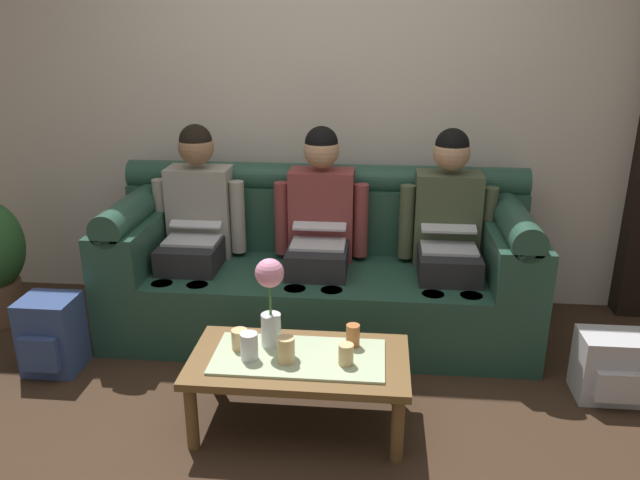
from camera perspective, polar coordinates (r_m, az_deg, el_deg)
The scene contains 15 objects.
ground_plane at distance 2.93m, azimuth -2.31°, elevation -18.35°, with size 14.00×14.00×0.00m, color #382619.
back_wall_patterned at distance 4.01m, azimuth 0.74°, elevation 14.59°, with size 6.00×0.12×2.90m, color beige.
couch at distance 3.75m, azimuth -0.00°, elevation -2.83°, with size 2.45×0.88×0.96m.
person_left at distance 3.79m, azimuth -11.25°, elevation 1.68°, with size 0.56×0.67×1.22m.
person_middle at distance 3.65m, azimuth -0.01°, elevation 1.37°, with size 0.56×0.67×1.22m.
person_right at distance 3.66m, azimuth 11.63°, elevation 1.00°, with size 0.56×0.67×1.22m.
coffee_table at distance 2.89m, azimuth -1.93°, elevation -11.41°, with size 0.99×0.53×0.36m.
flower_vase at distance 2.84m, azimuth -4.58°, elevation -4.99°, with size 0.13×0.13×0.43m.
cup_near_left at distance 2.79m, azimuth -3.11°, elevation -10.01°, with size 0.08×0.08×0.12m, color #DBB77A.
cup_near_right at distance 2.78m, azimuth 2.39°, elevation -10.39°, with size 0.07×0.07×0.10m, color #DBB77A.
cup_far_center at distance 2.92m, azimuth -7.36°, elevation -8.98°, with size 0.07×0.07×0.09m, color #DBB77A.
cup_far_left at distance 2.92m, azimuth 3.02°, elevation -8.71°, with size 0.06×0.06×0.11m, color #B26633.
cup_far_right at distance 2.83m, azimuth -6.49°, elevation -9.62°, with size 0.08×0.08×0.13m, color silver.
backpack_left at distance 3.66m, azimuth -23.34°, elevation -7.97°, with size 0.28×0.30×0.41m.
backpack_right at distance 3.47m, azimuth 25.22°, elevation -10.50°, with size 0.35×0.28×0.34m.
Camera 1 is at (0.33, -2.29, 1.80)m, focal length 35.01 mm.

